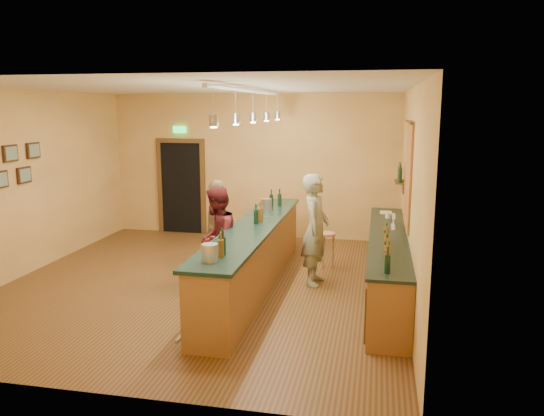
% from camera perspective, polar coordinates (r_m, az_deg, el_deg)
% --- Properties ---
extents(floor, '(7.00, 7.00, 0.00)m').
position_cam_1_polar(floor, '(8.99, -7.25, -8.12)').
color(floor, '#4E2B16').
rests_on(floor, ground).
extents(ceiling, '(6.50, 7.00, 0.02)m').
position_cam_1_polar(ceiling, '(8.52, -7.77, 12.70)').
color(ceiling, silver).
rests_on(ceiling, wall_back).
extents(wall_back, '(6.50, 0.02, 3.20)m').
position_cam_1_polar(wall_back, '(11.95, -2.07, 4.53)').
color(wall_back, '#B78344').
rests_on(wall_back, floor).
extents(wall_front, '(6.50, 0.02, 3.20)m').
position_cam_1_polar(wall_front, '(5.48, -19.39, -3.56)').
color(wall_front, '#B78344').
rests_on(wall_front, floor).
extents(wall_left, '(0.02, 7.00, 3.20)m').
position_cam_1_polar(wall_left, '(10.14, -25.18, 2.39)').
color(wall_left, '#B78344').
rests_on(wall_left, floor).
extents(wall_right, '(0.02, 7.00, 3.20)m').
position_cam_1_polar(wall_right, '(8.17, 14.63, 1.27)').
color(wall_right, '#B78344').
rests_on(wall_right, floor).
extents(doorway, '(1.15, 0.09, 2.48)m').
position_cam_1_polar(doorway, '(12.49, -9.70, 2.47)').
color(doorway, black).
rests_on(doorway, wall_back).
extents(tapestry, '(0.03, 1.40, 1.60)m').
position_cam_1_polar(tapestry, '(8.53, 14.43, 3.37)').
color(tapestry, '#9C381F').
rests_on(tapestry, wall_right).
extents(bottle_shelf, '(0.17, 0.55, 0.54)m').
position_cam_1_polar(bottle_shelf, '(10.03, 13.63, 3.41)').
color(bottle_shelf, '#4A3216').
rests_on(bottle_shelf, wall_right).
extents(back_counter, '(0.60, 4.55, 1.27)m').
position_cam_1_polar(back_counter, '(8.58, 12.33, -5.82)').
color(back_counter, brown).
rests_on(back_counter, floor).
extents(tasting_bar, '(0.73, 5.10, 1.38)m').
position_cam_1_polar(tasting_bar, '(8.59, -1.97, -4.72)').
color(tasting_bar, brown).
rests_on(tasting_bar, floor).
extents(pendant_track, '(0.11, 4.60, 0.50)m').
position_cam_1_polar(pendant_track, '(8.28, -2.07, 11.35)').
color(pendant_track, silver).
rests_on(pendant_track, ceiling).
extents(bartender, '(0.49, 0.70, 1.85)m').
position_cam_1_polar(bartender, '(8.74, 4.70, -2.33)').
color(bartender, gray).
rests_on(bartender, floor).
extents(customer_a, '(0.65, 0.83, 1.68)m').
position_cam_1_polar(customer_a, '(8.47, -5.94, -3.36)').
color(customer_a, '#59191E').
rests_on(customer_a, floor).
extents(customer_b, '(0.79, 1.08, 1.71)m').
position_cam_1_polar(customer_b, '(9.15, -5.91, -2.20)').
color(customer_b, '#997A51').
rests_on(customer_b, floor).
extents(bar_stool, '(0.33, 0.33, 0.67)m').
position_cam_1_polar(bar_stool, '(9.66, 5.86, -3.51)').
color(bar_stool, '#A47E4A').
rests_on(bar_stool, floor).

